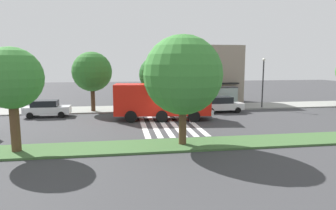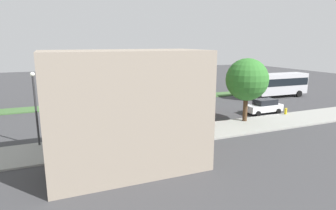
{
  "view_description": "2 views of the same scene",
  "coord_description": "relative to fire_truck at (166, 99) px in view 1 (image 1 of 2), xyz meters",
  "views": [
    {
      "loc": [
        -4.08,
        -26.14,
        5.46
      ],
      "look_at": [
        0.37,
        1.95,
        1.36
      ],
      "focal_mm": 31.51,
      "sensor_mm": 36.0,
      "label": 1
    },
    {
      "loc": [
        11.47,
        30.91,
        8.21
      ],
      "look_at": [
        -0.8,
        1.58,
        1.27
      ],
      "focal_mm": 30.82,
      "sensor_mm": 36.0,
      "label": 2
    }
  ],
  "objects": [
    {
      "name": "ground_plane",
      "position": [
        -0.08,
        -1.51,
        -2.0
      ],
      "size": [
        120.0,
        120.0,
        0.0
      ],
      "primitive_type": "plane",
      "color": "#38383A"
    },
    {
      "name": "sidewalk",
      "position": [
        -0.08,
        6.92,
        -1.93
      ],
      "size": [
        60.0,
        4.72,
        0.14
      ],
      "primitive_type": "cube",
      "color": "gray",
      "rests_on": "ground_plane"
    },
    {
      "name": "median_strip",
      "position": [
        -0.08,
        -9.09,
        -1.93
      ],
      "size": [
        60.0,
        3.0,
        0.14
      ],
      "primitive_type": "cube",
      "color": "#3D6033",
      "rests_on": "ground_plane"
    },
    {
      "name": "crosswalk",
      "position": [
        -0.07,
        -1.51,
        -1.99
      ],
      "size": [
        4.95,
        10.94,
        0.01
      ],
      "color": "silver",
      "rests_on": "ground_plane"
    },
    {
      "name": "fire_truck",
      "position": [
        0.0,
        0.0,
        0.0
      ],
      "size": [
        9.49,
        3.64,
        3.6
      ],
      "rotation": [
        0.0,
        0.0,
        -0.12
      ],
      "color": "red",
      "rests_on": "ground_plane"
    },
    {
      "name": "parked_car_west",
      "position": [
        -11.7,
        3.36,
        -1.13
      ],
      "size": [
        4.47,
        2.01,
        1.7
      ],
      "rotation": [
        0.0,
        0.0,
        0.01
      ],
      "color": "silver",
      "rests_on": "ground_plane"
    },
    {
      "name": "parked_car_mid",
      "position": [
        6.73,
        3.36,
        -1.12
      ],
      "size": [
        4.64,
        2.04,
        1.73
      ],
      "rotation": [
        0.0,
        0.0,
        0.01
      ],
      "color": "silver",
      "rests_on": "ground_plane"
    },
    {
      "name": "bus_stop_shelter",
      "position": [
        7.77,
        5.88,
        -0.11
      ],
      "size": [
        3.5,
        1.4,
        2.46
      ],
      "color": "#4C4C51",
      "rests_on": "sidewalk"
    },
    {
      "name": "bench_near_shelter",
      "position": [
        3.77,
        5.91,
        -1.41
      ],
      "size": [
        1.6,
        0.5,
        0.9
      ],
      "color": "#4C3823",
      "rests_on": "sidewalk"
    },
    {
      "name": "bench_west_of_shelter",
      "position": [
        0.65,
        5.91,
        -1.41
      ],
      "size": [
        1.6,
        0.5,
        0.9
      ],
      "color": "#4C3823",
      "rests_on": "sidewalk"
    },
    {
      "name": "street_lamp",
      "position": [
        12.46,
        5.16,
        1.62
      ],
      "size": [
        0.36,
        0.36,
        5.85
      ],
      "color": "#2D2D30",
      "rests_on": "sidewalk"
    },
    {
      "name": "storefront_building",
      "position": [
        6.88,
        11.79,
        1.87
      ],
      "size": [
        10.06,
        5.83,
        7.73
      ],
      "color": "gray",
      "rests_on": "ground_plane"
    },
    {
      "name": "sidewalk_tree_far_west",
      "position": [
        -7.32,
        5.56,
        2.47
      ],
      "size": [
        4.32,
        4.32,
        6.51
      ],
      "color": "#47301E",
      "rests_on": "sidewalk"
    },
    {
      "name": "sidewalk_tree_west",
      "position": [
        -0.16,
        5.56,
        2.13
      ],
      "size": [
        4.08,
        4.08,
        6.05
      ],
      "color": "#47301E",
      "rests_on": "sidewalk"
    },
    {
      "name": "median_tree_far_west",
      "position": [
        -10.55,
        -9.09,
        2.51
      ],
      "size": [
        3.66,
        3.66,
        6.26
      ],
      "color": "#513823",
      "rests_on": "median_strip"
    },
    {
      "name": "median_tree_west",
      "position": [
        -0.26,
        -9.09,
        2.67
      ],
      "size": [
        5.13,
        5.13,
        7.11
      ],
      "color": "#513823",
      "rests_on": "median_strip"
    },
    {
      "name": "fire_hydrant",
      "position": [
        -13.4,
        5.06,
        -1.51
      ],
      "size": [
        0.28,
        0.28,
        0.7
      ],
      "primitive_type": "cylinder",
      "color": "gold",
      "rests_on": "sidewalk"
    }
  ]
}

